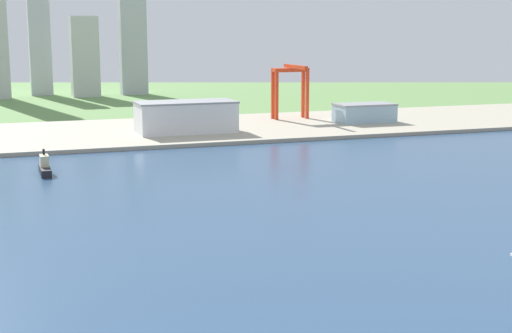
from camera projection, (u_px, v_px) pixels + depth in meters
The scene contains 8 objects.
ground_plane at pixel (199, 191), 327.84m from camera, with size 2400.00×2400.00×0.00m, color #618C4B.
water_bay at pixel (243, 224), 272.22m from camera, with size 840.00×360.00×0.15m, color #2D4C70.
industrial_pier at pixel (124, 133), 503.69m from camera, with size 840.00×140.00×2.50m, color #A9A18D.
tugboat_small at pixel (45, 167), 365.69m from camera, with size 4.84×23.78×11.91m.
port_crane_red at pixel (291, 80), 565.86m from camera, with size 27.31×40.60×41.02m.
warehouse_main at pixel (186, 117), 495.23m from camera, with size 65.15×30.56×20.56m.
warehouse_annex at pixel (364, 113), 550.06m from camera, with size 42.71×23.62×13.65m.
distant_skyline at pixel (12, 38), 764.20m from camera, with size 264.64×57.32×158.79m.
Camera 1 is at (-84.03, -10.38, 69.43)m, focal length 52.78 mm.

